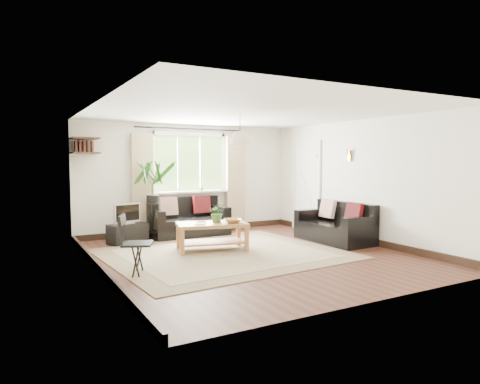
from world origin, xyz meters
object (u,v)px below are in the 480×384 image
coffee_table (212,237)px  tv_stand (128,234)px  palm_stand (153,200)px  sofa_back (188,218)px  folding_chair (137,245)px  sofa_right (334,223)px

coffee_table → tv_stand: bearing=129.0°
tv_stand → palm_stand: (0.55, 0.16, 0.61)m
sofa_back → folding_chair: size_ratio=1.94×
coffee_table → palm_stand: palm_stand is taller
sofa_right → coffee_table: sofa_right is taller
sofa_back → sofa_right: size_ratio=1.05×
sofa_back → sofa_right: sofa_back is taller
folding_chair → sofa_back: bearing=-11.4°
sofa_right → folding_chair: size_ratio=1.85×
palm_stand → folding_chair: (-1.02, -2.52, -0.38)m
folding_chair → tv_stand: bearing=12.7°
sofa_right → coffee_table: bearing=-100.1°
tv_stand → palm_stand: palm_stand is taller
palm_stand → folding_chair: bearing=-112.0°
sofa_back → coffee_table: size_ratio=1.35×
coffee_table → palm_stand: 1.76m
sofa_back → sofa_right: (2.26, -2.03, -0.02)m
sofa_right → sofa_back: bearing=-132.7°
sofa_back → folding_chair: 3.15m
coffee_table → sofa_right: bearing=-9.3°
sofa_right → palm_stand: palm_stand is taller
sofa_right → coffee_table: size_ratio=1.29×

